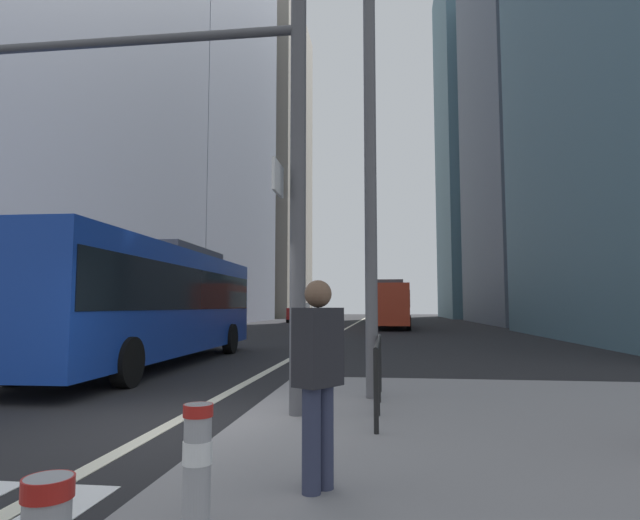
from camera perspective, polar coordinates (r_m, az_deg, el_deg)
The scene contains 18 objects.
ground_plane at distance 27.18m, azimuth 1.03°, elevation -8.40°, with size 160.00×160.00×0.00m, color black.
median_island at distance 6.68m, azimuth 31.17°, elevation -17.55°, with size 9.00×10.00×0.15m, color gray.
lane_centre_line at distance 37.12m, azimuth 2.71°, elevation -7.48°, with size 0.20×80.00×0.01m, color beige.
office_tower_left_mid at distance 57.32m, azimuth -12.94°, elevation 14.63°, with size 10.80×24.79×41.50m, color slate.
office_tower_left_far at distance 83.78m, azimuth -6.21°, elevation 10.57°, with size 12.36×23.04×48.17m, color gray.
office_tower_right_mid at distance 56.58m, azimuth 21.92°, elevation 14.70°, with size 10.77×21.92×40.69m, color slate.
office_tower_right_far at distance 80.62m, azimuth 17.35°, elevation 12.42°, with size 12.18×18.96×50.90m, color slate.
city_bus_blue_oncoming at distance 15.19m, azimuth -17.78°, elevation -3.90°, with size 2.92×11.90×3.40m.
city_bus_red_receding at distance 39.12m, azimuth 7.66°, elevation -4.63°, with size 2.84×10.96×3.40m.
city_bus_red_distant at distance 55.62m, azimuth 6.64°, elevation -4.75°, with size 2.83×10.97×3.40m.
car_oncoming_mid at distance 52.98m, azimuth -2.17°, elevation -5.68°, with size 2.15×4.65×1.94m.
car_receding_near at distance 66.63m, azimuth 7.86°, elevation -5.50°, with size 2.05×4.29×1.94m.
car_receding_far at distance 65.02m, azimuth 6.58°, elevation -5.53°, with size 2.15×4.21×1.94m.
traffic_signal_gantry at distance 8.17m, azimuth -16.33°, elevation 12.96°, with size 5.88×0.65×6.00m.
street_lamp_post at distance 9.32m, azimuth 5.39°, elevation 18.26°, with size 5.50×0.32×8.00m.
bollard_left at distance 3.76m, azimuth -13.13°, elevation -20.33°, with size 0.20×0.20×0.81m.
pedestrian_railing at distance 7.74m, azimuth 6.30°, elevation -10.70°, with size 0.06×3.06×0.98m.
pedestrian_waiting at distance 4.33m, azimuth -0.22°, elevation -12.07°, with size 0.41×0.45×1.67m.
Camera 1 is at (2.94, -6.97, 1.60)m, focal length 29.59 mm.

